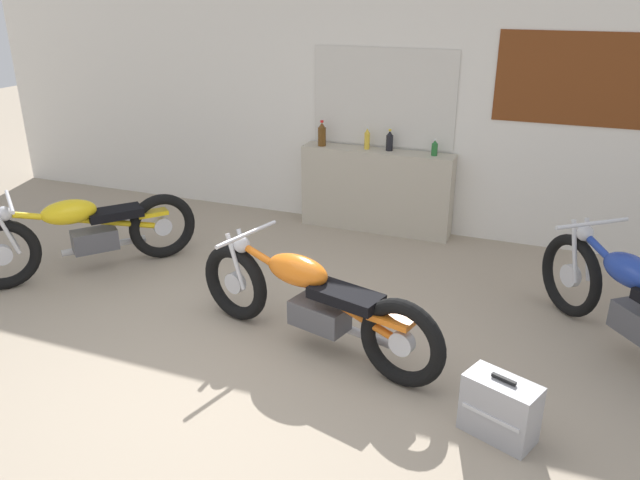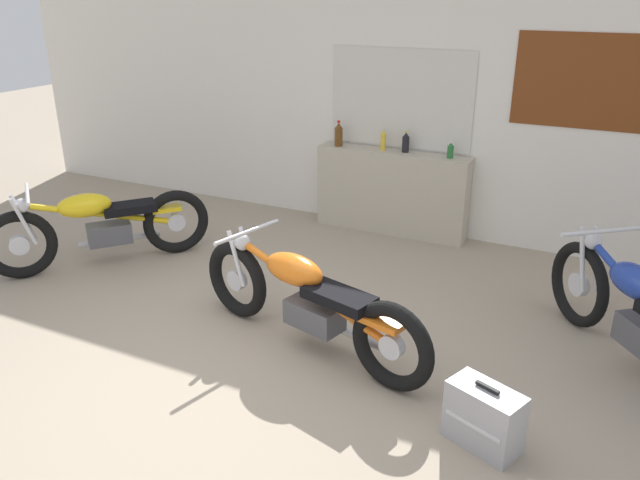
{
  "view_description": "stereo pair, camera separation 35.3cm",
  "coord_description": "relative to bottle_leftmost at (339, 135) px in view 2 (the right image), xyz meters",
  "views": [
    {
      "loc": [
        1.81,
        -3.02,
        2.5
      ],
      "look_at": [
        0.2,
        1.07,
        0.7
      ],
      "focal_mm": 35.0,
      "sensor_mm": 36.0,
      "label": 1
    },
    {
      "loc": [
        2.14,
        -2.87,
        2.5
      ],
      "look_at": [
        0.2,
        1.07,
        0.7
      ],
      "focal_mm": 35.0,
      "sensor_mm": 36.0,
      "label": 2
    }
  ],
  "objects": [
    {
      "name": "ground_plane",
      "position": [
        0.59,
        -3.14,
        -1.01
      ],
      "size": [
        24.0,
        24.0,
        0.0
      ],
      "primitive_type": "plane",
      "color": "gray"
    },
    {
      "name": "wall_back",
      "position": [
        0.61,
        0.21,
        0.39
      ],
      "size": [
        10.0,
        0.07,
        2.8
      ],
      "color": "silver",
      "rests_on": "ground_plane"
    },
    {
      "name": "sill_counter",
      "position": [
        0.62,
        0.03,
        -0.57
      ],
      "size": [
        1.63,
        0.28,
        0.89
      ],
      "color": "#B7AD99",
      "rests_on": "ground_plane"
    },
    {
      "name": "bottle_leftmost",
      "position": [
        0.0,
        0.0,
        0.0
      ],
      "size": [
        0.09,
        0.09,
        0.27
      ],
      "color": "#5B3814",
      "rests_on": "sill_counter"
    },
    {
      "name": "bottle_left_center",
      "position": [
        0.5,
        0.04,
        -0.02
      ],
      "size": [
        0.06,
        0.06,
        0.24
      ],
      "color": "gold",
      "rests_on": "sill_counter"
    },
    {
      "name": "bottle_center",
      "position": [
        0.73,
        0.06,
        -0.02
      ],
      "size": [
        0.07,
        0.07,
        0.23
      ],
      "color": "black",
      "rests_on": "sill_counter"
    },
    {
      "name": "bottle_right_center",
      "position": [
        1.22,
        0.03,
        -0.05
      ],
      "size": [
        0.06,
        0.06,
        0.17
      ],
      "color": "#23662D",
      "rests_on": "sill_counter"
    },
    {
      "name": "motorcycle_yellow",
      "position": [
        -1.55,
        -2.0,
        -0.62
      ],
      "size": [
        1.39,
        1.67,
        0.81
      ],
      "color": "black",
      "rests_on": "ground_plane"
    },
    {
      "name": "motorcycle_orange",
      "position": [
        0.89,
        -2.48,
        -0.62
      ],
      "size": [
        2.09,
        0.8,
        0.78
      ],
      "color": "black",
      "rests_on": "ground_plane"
    },
    {
      "name": "hard_case_silver",
      "position": [
        2.29,
        -2.97,
        -0.82
      ],
      "size": [
        0.48,
        0.36,
        0.41
      ],
      "color": "#9E9EA3",
      "rests_on": "ground_plane"
    }
  ]
}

